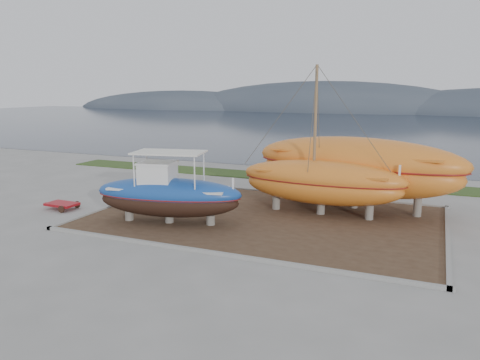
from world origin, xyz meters
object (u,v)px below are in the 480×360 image
at_px(orange_bare_hull, 355,174).
at_px(red_trailer, 62,206).
at_px(blue_caique, 168,188).
at_px(white_dinghy, 158,188).
at_px(orange_sailboat, 323,141).

bearing_deg(orange_bare_hull, red_trailer, -147.79).
relative_size(blue_caique, white_dinghy, 2.02).
xyz_separation_m(orange_sailboat, orange_bare_hull, (1.45, 2.11, -2.03)).
bearing_deg(orange_bare_hull, orange_sailboat, -115.83).
xyz_separation_m(white_dinghy, orange_sailboat, (10.65, -0.11, 3.46)).
height_order(orange_sailboat, red_trailer, orange_sailboat).
xyz_separation_m(blue_caique, red_trailer, (-7.25, 0.06, -1.72)).
height_order(blue_caique, red_trailer, blue_caique).
bearing_deg(red_trailer, orange_sailboat, 20.07).
height_order(white_dinghy, orange_bare_hull, orange_bare_hull).
bearing_deg(orange_bare_hull, blue_caique, -131.86).
xyz_separation_m(blue_caique, orange_sailboat, (6.84, 4.71, 2.18)).
distance_m(orange_sailboat, orange_bare_hull, 3.27).
distance_m(orange_bare_hull, red_trailer, 17.06).
bearing_deg(red_trailer, blue_caique, 1.33).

